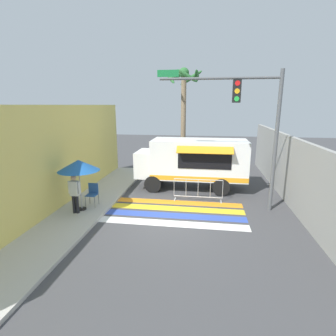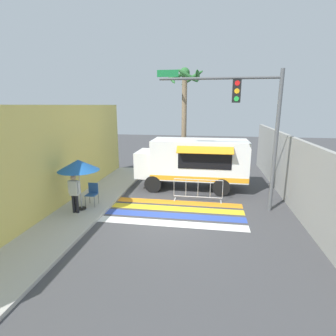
{
  "view_description": "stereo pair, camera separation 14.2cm",
  "coord_description": "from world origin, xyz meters",
  "px_view_note": "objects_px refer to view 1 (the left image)",
  "views": [
    {
      "loc": [
        1.45,
        -9.59,
        4.49
      ],
      "look_at": [
        -0.36,
        2.76,
        1.49
      ],
      "focal_mm": 28.0,
      "sensor_mm": 36.0,
      "label": 1
    },
    {
      "loc": [
        1.59,
        -9.57,
        4.49
      ],
      "look_at": [
        -0.36,
        2.76,
        1.49
      ],
      "focal_mm": 28.0,
      "sensor_mm": 36.0,
      "label": 2
    }
  ],
  "objects_px": {
    "traffic_signal_pole": "(252,115)",
    "vendor_person": "(75,192)",
    "food_truck": "(191,160)",
    "patio_umbrella": "(79,166)",
    "folding_chair": "(93,192)",
    "barricade_front": "(198,190)",
    "palm_tree": "(184,101)"
  },
  "relations": [
    {
      "from": "traffic_signal_pole",
      "to": "vendor_person",
      "type": "xyz_separation_m",
      "value": [
        -7.07,
        -1.83,
        -3.05
      ]
    },
    {
      "from": "food_truck",
      "to": "patio_umbrella",
      "type": "relative_size",
      "value": 2.7
    },
    {
      "from": "food_truck",
      "to": "traffic_signal_pole",
      "type": "bearing_deg",
      "value": -44.28
    },
    {
      "from": "food_truck",
      "to": "folding_chair",
      "type": "xyz_separation_m",
      "value": [
        -4.12,
        -3.42,
        -0.87
      ]
    },
    {
      "from": "barricade_front",
      "to": "palm_tree",
      "type": "xyz_separation_m",
      "value": [
        -1.14,
        4.44,
        4.21
      ]
    },
    {
      "from": "vendor_person",
      "to": "palm_tree",
      "type": "bearing_deg",
      "value": 75.61
    },
    {
      "from": "traffic_signal_pole",
      "to": "barricade_front",
      "type": "xyz_separation_m",
      "value": [
        -2.12,
        0.69,
        -3.56
      ]
    },
    {
      "from": "vendor_person",
      "to": "barricade_front",
      "type": "height_order",
      "value": "vendor_person"
    },
    {
      "from": "traffic_signal_pole",
      "to": "barricade_front",
      "type": "bearing_deg",
      "value": 162.0
    },
    {
      "from": "patio_umbrella",
      "to": "palm_tree",
      "type": "distance_m",
      "value": 8.03
    },
    {
      "from": "palm_tree",
      "to": "traffic_signal_pole",
      "type": "bearing_deg",
      "value": -57.53
    },
    {
      "from": "vendor_person",
      "to": "barricade_front",
      "type": "distance_m",
      "value": 5.57
    },
    {
      "from": "folding_chair",
      "to": "vendor_person",
      "type": "distance_m",
      "value": 1.06
    },
    {
      "from": "traffic_signal_pole",
      "to": "vendor_person",
      "type": "height_order",
      "value": "traffic_signal_pole"
    },
    {
      "from": "traffic_signal_pole",
      "to": "folding_chair",
      "type": "bearing_deg",
      "value": -172.69
    },
    {
      "from": "food_truck",
      "to": "palm_tree",
      "type": "relative_size",
      "value": 0.88
    },
    {
      "from": "food_truck",
      "to": "palm_tree",
      "type": "height_order",
      "value": "palm_tree"
    },
    {
      "from": "food_truck",
      "to": "patio_umbrella",
      "type": "distance_m",
      "value": 5.95
    },
    {
      "from": "barricade_front",
      "to": "palm_tree",
      "type": "bearing_deg",
      "value": 104.43
    },
    {
      "from": "barricade_front",
      "to": "palm_tree",
      "type": "height_order",
      "value": "palm_tree"
    },
    {
      "from": "vendor_person",
      "to": "palm_tree",
      "type": "distance_m",
      "value": 8.75
    },
    {
      "from": "traffic_signal_pole",
      "to": "food_truck",
      "type": "bearing_deg",
      "value": 135.72
    },
    {
      "from": "folding_chair",
      "to": "barricade_front",
      "type": "distance_m",
      "value": 4.88
    },
    {
      "from": "traffic_signal_pole",
      "to": "folding_chair",
      "type": "relative_size",
      "value": 5.99
    },
    {
      "from": "traffic_signal_pole",
      "to": "vendor_person",
      "type": "bearing_deg",
      "value": -165.51
    },
    {
      "from": "traffic_signal_pole",
      "to": "palm_tree",
      "type": "height_order",
      "value": "palm_tree"
    },
    {
      "from": "folding_chair",
      "to": "palm_tree",
      "type": "relative_size",
      "value": 0.15
    },
    {
      "from": "folding_chair",
      "to": "barricade_front",
      "type": "height_order",
      "value": "folding_chair"
    },
    {
      "from": "vendor_person",
      "to": "folding_chair",
      "type": "bearing_deg",
      "value": 85.7
    },
    {
      "from": "food_truck",
      "to": "palm_tree",
      "type": "bearing_deg",
      "value": 104.07
    },
    {
      "from": "patio_umbrella",
      "to": "barricade_front",
      "type": "distance_m",
      "value": 5.54
    },
    {
      "from": "patio_umbrella",
      "to": "folding_chair",
      "type": "bearing_deg",
      "value": 66.26
    }
  ]
}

